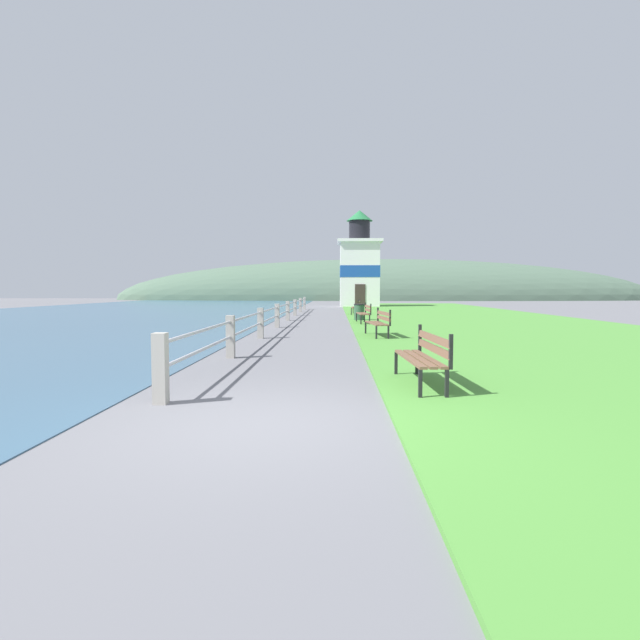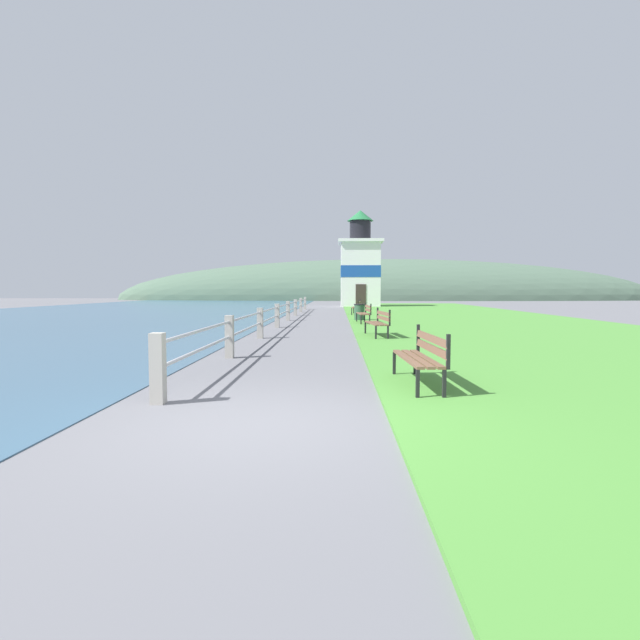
# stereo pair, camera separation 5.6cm
# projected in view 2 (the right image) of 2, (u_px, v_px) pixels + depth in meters

# --- Properties ---
(ground_plane) EXTENTS (160.00, 160.00, 0.00)m
(ground_plane) POSITION_uv_depth(u_px,v_px,m) (254.00, 425.00, 5.74)
(ground_plane) COLOR slate
(grass_verge) EXTENTS (12.00, 57.82, 0.06)m
(grass_verge) POSITION_uv_depth(u_px,v_px,m) (470.00, 320.00, 24.71)
(grass_verge) COLOR #4C8E38
(grass_verge) RESTS_ON ground_plane
(water_strip) EXTENTS (24.00, 92.50, 0.01)m
(water_strip) POSITION_uv_depth(u_px,v_px,m) (42.00, 320.00, 25.42)
(water_strip) COLOR #385B75
(water_strip) RESTS_ON ground_plane
(seawall_railing) EXTENTS (0.18, 31.94, 0.97)m
(seawall_railing) POSITION_uv_depth(u_px,v_px,m) (283.00, 311.00, 22.59)
(seawall_railing) COLOR #A8A399
(seawall_railing) RESTS_ON ground_plane
(park_bench_near) EXTENTS (0.58, 1.98, 0.94)m
(park_bench_near) POSITION_uv_depth(u_px,v_px,m) (422.00, 354.00, 7.83)
(park_bench_near) COLOR brown
(park_bench_near) RESTS_ON ground_plane
(park_bench_midway) EXTENTS (0.68, 1.96, 0.94)m
(park_bench_midway) POSITION_uv_depth(u_px,v_px,m) (379.00, 321.00, 15.97)
(park_bench_midway) COLOR brown
(park_bench_midway) RESTS_ON ground_plane
(park_bench_far) EXTENTS (0.59, 1.91, 0.94)m
(park_bench_far) POSITION_uv_depth(u_px,v_px,m) (365.00, 312.00, 22.29)
(park_bench_far) COLOR brown
(park_bench_far) RESTS_ON ground_plane
(park_bench_by_lighthouse) EXTENTS (0.64, 1.92, 0.94)m
(park_bench_by_lighthouse) POSITION_uv_depth(u_px,v_px,m) (357.00, 306.00, 30.09)
(park_bench_by_lighthouse) COLOR brown
(park_bench_by_lighthouse) RESTS_ON ground_plane
(lighthouse) EXTENTS (3.93, 3.93, 8.60)m
(lighthouse) POSITION_uv_depth(u_px,v_px,m) (360.00, 267.00, 44.71)
(lighthouse) COLOR white
(lighthouse) RESTS_ON ground_plane
(trash_bin) EXTENTS (0.54, 0.54, 0.84)m
(trash_bin) POSITION_uv_depth(u_px,v_px,m) (359.00, 313.00, 24.36)
(trash_bin) COLOR #2D5138
(trash_bin) RESTS_ON ground_plane
(distant_hillside) EXTENTS (80.00, 16.00, 12.00)m
(distant_hillside) POSITION_uv_depth(u_px,v_px,m) (384.00, 300.00, 73.85)
(distant_hillside) COLOR #4C6651
(distant_hillside) RESTS_ON ground_plane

